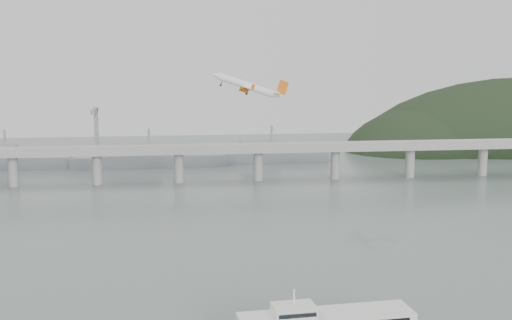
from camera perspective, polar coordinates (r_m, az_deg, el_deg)
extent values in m
plane|color=slate|center=(240.34, 1.70, -10.54)|extent=(900.00, 900.00, 0.00)
cube|color=gray|center=(429.54, -2.47, 0.85)|extent=(800.00, 22.00, 2.20)
cube|color=gray|center=(418.90, -2.35, 0.92)|extent=(800.00, 0.60, 1.80)
cube|color=gray|center=(439.63, -2.58, 1.30)|extent=(800.00, 0.60, 1.80)
cylinder|color=gray|center=(439.84, -19.58, -0.86)|extent=(6.00, 6.00, 21.00)
cylinder|color=gray|center=(431.90, -13.09, -0.74)|extent=(6.00, 6.00, 21.00)
cylinder|color=gray|center=(429.67, -6.45, -0.61)|extent=(6.00, 6.00, 21.00)
cylinder|color=gray|center=(433.25, 0.18, -0.48)|extent=(6.00, 6.00, 21.00)
cylinder|color=gray|center=(442.48, 6.61, -0.34)|extent=(6.00, 6.00, 21.00)
cylinder|color=gray|center=(457.02, 12.71, -0.21)|extent=(6.00, 6.00, 21.00)
cylinder|color=gray|center=(476.39, 18.37, -0.08)|extent=(6.00, 6.00, 21.00)
ellipsoid|color=black|center=(590.46, 13.70, -0.34)|extent=(140.00, 110.00, 96.00)
cube|color=slate|center=(512.51, -20.11, -0.19)|extent=(95.67, 20.15, 8.00)
cylinder|color=slate|center=(510.38, -20.20, 1.58)|extent=(1.60, 1.60, 14.00)
cube|color=slate|center=(494.89, -8.88, -0.06)|extent=(110.55, 21.43, 8.00)
cube|color=slate|center=(494.16, -10.17, 0.83)|extent=(39.01, 16.73, 8.00)
cylinder|color=slate|center=(492.69, -8.92, 1.78)|extent=(1.60, 1.60, 14.00)
cube|color=slate|center=(510.24, 1.31, 0.31)|extent=(85.00, 13.60, 8.00)
cube|color=slate|center=(507.91, 0.36, 1.19)|extent=(29.75, 11.90, 8.00)
cylinder|color=slate|center=(508.10, 1.31, 2.10)|extent=(1.60, 1.60, 14.00)
cube|color=slate|center=(530.02, -13.15, 2.15)|extent=(3.00, 3.00, 40.00)
cube|color=slate|center=(518.38, -13.33, 4.00)|extent=(3.00, 28.00, 3.00)
cube|color=black|center=(196.42, 5.37, -12.35)|extent=(43.25, 3.52, 1.14)
cube|color=black|center=(197.43, 5.35, -13.09)|extent=(43.25, 3.52, 1.14)
cube|color=silver|center=(187.85, 3.18, -12.40)|extent=(11.99, 8.84, 2.97)
cube|color=black|center=(184.22, 3.51, -12.85)|extent=(10.25, 0.93, 1.14)
cylinder|color=silver|center=(186.56, 3.19, -11.36)|extent=(0.61, 0.61, 4.56)
cylinder|color=white|center=(308.94, -0.76, 6.23)|extent=(26.07, 8.29, 11.53)
cone|color=white|center=(309.45, -3.41, 7.10)|extent=(5.18, 4.15, 4.43)
cone|color=white|center=(309.17, 2.00, 5.41)|extent=(5.78, 3.88, 4.73)
cube|color=white|center=(308.93, -0.65, 6.01)|extent=(8.43, 32.16, 3.37)
cube|color=white|center=(309.14, 1.87, 5.58)|extent=(4.27, 11.53, 1.73)
cube|color=#DC5D0F|center=(309.20, 2.22, 6.06)|extent=(5.94, 0.93, 7.11)
cylinder|color=#DC5D0F|center=(314.09, -0.96, 5.87)|extent=(4.74, 2.93, 3.32)
cylinder|color=black|center=(314.12, -1.30, 5.98)|extent=(1.30, 2.25, 2.15)
cube|color=white|center=(314.09, -0.91, 6.03)|extent=(2.59, 0.55, 1.82)
cylinder|color=#DC5D0F|center=(303.80, -0.99, 5.86)|extent=(4.74, 2.93, 3.32)
cylinder|color=black|center=(303.83, -1.34, 5.98)|extent=(1.30, 2.25, 2.15)
cube|color=white|center=(303.80, -0.93, 6.03)|extent=(2.59, 0.55, 1.82)
cylinder|color=black|center=(311.37, -0.74, 5.72)|extent=(1.08, 0.40, 2.25)
cylinder|color=black|center=(311.38, -0.80, 5.54)|extent=(1.34, 0.52, 1.32)
cylinder|color=black|center=(306.51, -0.75, 5.71)|extent=(1.08, 0.40, 2.25)
cylinder|color=black|center=(306.52, -0.81, 5.53)|extent=(1.34, 0.52, 1.32)
cylinder|color=black|center=(309.26, -2.90, 6.42)|extent=(1.08, 0.40, 2.25)
cylinder|color=black|center=(309.27, -2.96, 6.24)|extent=(1.34, 0.52, 1.32)
cube|color=#DC5D0F|center=(324.83, -0.25, 6.10)|extent=(2.15, 0.40, 2.61)
cube|color=#DC5D0F|center=(293.01, -0.25, 6.11)|extent=(2.15, 0.40, 2.61)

